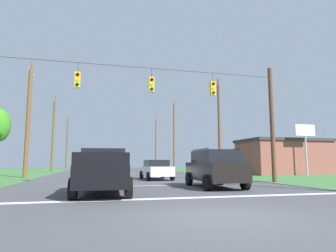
{
  "coord_description": "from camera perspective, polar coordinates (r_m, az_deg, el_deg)",
  "views": [
    {
      "loc": [
        -3.08,
        -6.98,
        1.37
      ],
      "look_at": [
        0.88,
        9.24,
        3.44
      ],
      "focal_mm": 30.92,
      "sensor_mm": 36.0,
      "label": 1
    }
  ],
  "objects": [
    {
      "name": "utility_pole_far_right",
      "position": [
        47.08,
        1.21,
        -1.98
      ],
      "size": [
        0.26,
        1.61,
        11.29
      ],
      "color": "brown",
      "rests_on": "ground"
    },
    {
      "name": "shoulder_grass_right",
      "position": [
        29.05,
        27.36,
        -8.97
      ],
      "size": [
        16.0,
        80.0,
        0.03
      ],
      "primitive_type": "cube",
      "color": "#3E7239",
      "rests_on": "ground"
    },
    {
      "name": "distant_car_crossing_white",
      "position": [
        22.85,
        -2.35,
        -8.53
      ],
      "size": [
        2.13,
        4.35,
        1.52
      ],
      "color": "silver",
      "rests_on": "ground"
    },
    {
      "name": "pickup_truck",
      "position": [
        13.06,
        -12.67,
        -8.67
      ],
      "size": [
        2.49,
        5.49,
        1.95
      ],
      "color": "black",
      "rests_on": "ground"
    },
    {
      "name": "overhead_signal_span",
      "position": [
        17.87,
        -3.95,
        2.31
      ],
      "size": [
        17.58,
        0.31,
        7.9
      ],
      "color": "brown",
      "rests_on": "ground"
    },
    {
      "name": "suv_black",
      "position": [
        15.96,
        9.17,
        -8.1
      ],
      "size": [
        2.38,
        4.88,
        2.05
      ],
      "color": "black",
      "rests_on": "ground"
    },
    {
      "name": "lane_dash_3",
      "position": [
        35.81,
        -8.91,
        -9.19
      ],
      "size": [
        2.5,
        0.15,
        0.01
      ],
      "primitive_type": "cube",
      "rotation": [
        0.0,
        0.0,
        1.57
      ],
      "color": "white",
      "rests_on": "ground"
    },
    {
      "name": "roadside_store",
      "position": [
        34.3,
        21.68,
        -5.66
      ],
      "size": [
        9.02,
        6.67,
        5.07
      ],
      "color": "brown",
      "rests_on": "ground"
    },
    {
      "name": "lane_dash_1",
      "position": [
        23.5,
        -6.29,
        -10.37
      ],
      "size": [
        2.5,
        0.15,
        0.01
      ],
      "primitive_type": "cube",
      "rotation": [
        0.0,
        0.0,
        1.57
      ],
      "color": "white",
      "rests_on": "ground"
    },
    {
      "name": "lane_dash_2",
      "position": [
        32.59,
        -8.42,
        -9.41
      ],
      "size": [
        2.5,
        0.15,
        0.01
      ],
      "primitive_type": "cube",
      "rotation": [
        0.0,
        0.0,
        1.57
      ],
      "color": "white",
      "rests_on": "ground"
    },
    {
      "name": "ground_plane",
      "position": [
        7.75,
        10.4,
        -17.13
      ],
      "size": [
        120.0,
        120.0,
        0.0
      ],
      "primitive_type": "plane",
      "color": "#47474C"
    },
    {
      "name": "utility_pole_far_left",
      "position": [
        27.96,
        -25.88,
        0.95
      ],
      "size": [
        0.34,
        1.87,
        10.32
      ],
      "color": "brown",
      "rests_on": "ground"
    },
    {
      "name": "stop_bar_stripe",
      "position": [
        11.31,
        2.24,
        -14.0
      ],
      "size": [
        14.95,
        0.45,
        0.01
      ],
      "primitive_type": "cube",
      "color": "white",
      "rests_on": "ground"
    },
    {
      "name": "lane_dash_0",
      "position": [
        17.13,
        -3.4,
        -11.64
      ],
      "size": [
        2.5,
        0.15,
        0.01
      ],
      "primitive_type": "cube",
      "rotation": [
        0.0,
        0.0,
        1.57
      ],
      "color": "white",
      "rests_on": "ground"
    },
    {
      "name": "utility_pole_near_left",
      "position": [
        63.55,
        -2.41,
        -3.39
      ],
      "size": [
        0.26,
        1.67,
        11.11
      ],
      "color": "brown",
      "rests_on": "ground"
    },
    {
      "name": "utility_pole_mid_right",
      "position": [
        30.17,
        10.07,
        -0.28
      ],
      "size": [
        0.27,
        1.77,
        10.04
      ],
      "color": "brown",
      "rests_on": "ground"
    },
    {
      "name": "utility_pole_distant_right",
      "position": [
        44.36,
        -21.69,
        -1.54
      ],
      "size": [
        0.32,
        1.68,
        10.87
      ],
      "color": "brown",
      "rests_on": "ground"
    },
    {
      "name": "utility_pole_distant_left",
      "position": [
        63.38,
        -19.29,
        -2.9
      ],
      "size": [
        0.27,
        1.84,
        11.01
      ],
      "color": "brown",
      "rests_on": "ground"
    }
  ]
}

